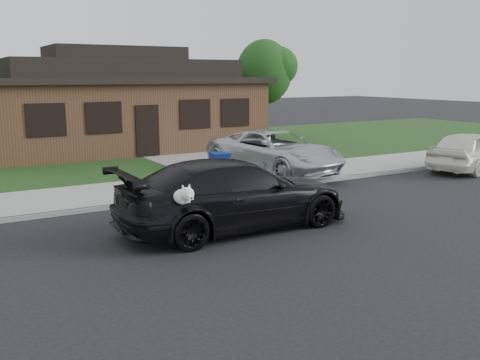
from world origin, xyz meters
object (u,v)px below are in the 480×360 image
minivan (275,151)px  recycling_bin (220,167)px  white_compact (469,151)px  sedan (235,194)px

minivan → recycling_bin: (-2.41, -0.44, -0.28)m
minivan → recycling_bin: 2.47m
white_compact → recycling_bin: 9.57m
sedan → white_compact: 11.58m
sedan → recycling_bin: size_ratio=5.97×
minivan → white_compact: minivan is taller
minivan → white_compact: 7.39m
sedan → recycling_bin: sedan is taller
sedan → white_compact: sedan is taller
sedan → white_compact: (11.34, 2.31, -0.07)m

